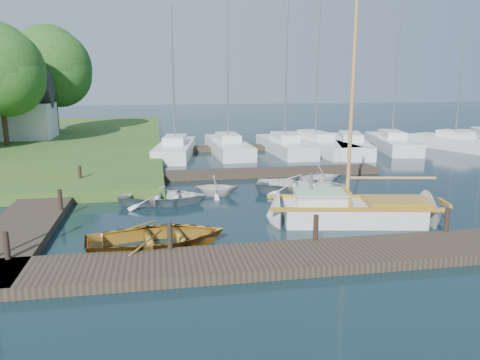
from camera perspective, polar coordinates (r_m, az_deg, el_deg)
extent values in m
plane|color=black|center=(19.27, 0.00, -3.49)|extent=(160.00, 160.00, 0.00)
cube|color=#2D261B|center=(13.67, 4.52, -9.60)|extent=(18.00, 2.20, 0.30)
cube|color=#2D261B|center=(21.41, -22.62, -2.43)|extent=(2.20, 18.00, 0.30)
cube|color=#2D261B|center=(25.82, 1.81, 0.90)|extent=(14.00, 1.60, 0.30)
cube|color=#2D261B|center=(37.09, 10.92, 4.17)|extent=(30.00, 1.60, 0.30)
cylinder|color=black|center=(14.63, -26.58, -7.13)|extent=(0.16, 0.16, 0.80)
cylinder|color=black|center=(14.01, -8.54, -6.75)|extent=(0.16, 0.16, 0.80)
cylinder|color=black|center=(14.81, 9.23, -5.73)|extent=(0.16, 0.16, 0.80)
cylinder|color=black|center=(16.81, 23.91, -4.46)|extent=(0.16, 0.16, 0.80)
cylinder|color=black|center=(19.17, -21.07, -2.25)|extent=(0.16, 0.16, 0.80)
cylinder|color=black|center=(23.98, -18.92, 0.70)|extent=(0.16, 0.16, 0.80)
cube|color=beige|center=(17.92, 13.44, -4.29)|extent=(5.28, 2.89, 0.90)
cone|color=beige|center=(18.84, 22.54, -4.10)|extent=(1.64, 2.17, 1.96)
cone|color=beige|center=(17.50, 3.96, -4.38)|extent=(1.34, 2.11, 1.96)
cube|color=#8D5D1A|center=(18.67, 12.89, -1.97)|extent=(6.12, 1.26, 0.14)
cube|color=#8D5D1A|center=(16.90, 14.23, -3.53)|extent=(6.12, 1.26, 0.14)
cube|color=#8D5D1A|center=(18.85, 23.65, -2.58)|extent=(0.32, 1.10, 0.14)
cube|color=beige|center=(17.51, 9.72, -2.24)|extent=(2.03, 1.71, 0.44)
cube|color=#A6CD9F|center=(17.45, 9.75, -1.44)|extent=(2.14, 1.83, 0.08)
cube|color=#8D5D1A|center=(17.67, 12.77, -1.97)|extent=(0.38, 1.40, 0.60)
cylinder|color=slate|center=(17.62, 8.67, -0.17)|extent=(0.12, 0.12, 0.60)
cube|color=#8D5D1A|center=(18.21, 18.45, -2.54)|extent=(2.44, 1.88, 0.20)
cylinder|color=#AB7036|center=(17.17, 13.56, 10.75)|extent=(0.14, 0.14, 8.40)
cylinder|color=#AB7036|center=(17.95, 18.03, 0.24)|extent=(3.16, 0.69, 0.10)
imported|color=#8D5D1A|center=(14.98, -10.02, -6.54)|extent=(4.71, 3.63, 0.90)
imported|color=beige|center=(20.24, -9.40, -1.78)|extent=(3.99, 3.10, 0.76)
imported|color=beige|center=(21.23, -2.92, -0.55)|extent=(2.36, 2.15, 1.06)
imported|color=beige|center=(22.16, 7.34, -0.37)|extent=(4.86, 4.13, 0.85)
imported|color=beige|center=(23.56, 9.83, 0.72)|extent=(2.39, 2.10, 1.18)
cube|color=beige|center=(32.47, -7.90, 3.68)|extent=(3.37, 7.81, 0.90)
cube|color=beige|center=(32.37, -7.94, 4.90)|extent=(1.80, 2.83, 0.50)
cylinder|color=slate|center=(32.12, -8.16, 12.36)|extent=(0.12, 0.12, 8.91)
cube|color=beige|center=(33.47, -1.47, 4.04)|extent=(2.50, 8.33, 0.90)
cube|color=beige|center=(33.37, -1.48, 5.23)|extent=(1.50, 2.94, 0.50)
cylinder|color=slate|center=(33.13, -1.53, 13.25)|extent=(0.12, 0.12, 9.81)
cube|color=beige|center=(33.88, 5.47, 4.09)|extent=(2.54, 8.07, 0.90)
cube|color=beige|center=(33.79, 5.50, 5.27)|extent=(1.52, 2.85, 0.50)
cylinder|color=slate|center=(33.55, 5.67, 13.68)|extent=(0.12, 0.12, 10.40)
cube|color=beige|center=(35.21, 9.15, 4.30)|extent=(3.33, 10.12, 0.90)
cube|color=beige|center=(35.12, 9.19, 5.43)|extent=(1.79, 3.61, 0.50)
cylinder|color=slate|center=(34.91, 9.51, 14.43)|extent=(0.12, 0.12, 11.51)
cube|color=beige|center=(35.04, 13.30, 4.09)|extent=(4.52, 8.98, 0.90)
cube|color=beige|center=(34.95, 13.35, 5.22)|extent=(2.19, 3.32, 0.50)
cylinder|color=slate|center=(34.71, 13.71, 12.21)|extent=(0.12, 0.12, 9.01)
cube|color=beige|center=(37.08, 17.98, 4.25)|extent=(3.80, 8.34, 0.90)
cube|color=beige|center=(37.00, 18.06, 5.33)|extent=(1.95, 3.05, 0.50)
cylinder|color=slate|center=(36.78, 18.55, 12.68)|extent=(0.12, 0.12, 9.99)
cube|color=beige|center=(38.98, 24.68, 4.10)|extent=(4.42, 7.25, 0.90)
cube|color=beige|center=(38.90, 24.77, 5.12)|extent=(2.14, 2.75, 0.50)
cylinder|color=slate|center=(38.69, 25.31, 11.07)|extent=(0.12, 0.12, 8.60)
cube|color=silver|center=(41.79, -25.20, 6.53)|extent=(5.00, 4.00, 2.80)
cube|color=#313134|center=(41.67, -25.51, 9.86)|extent=(5.25, 2.88, 2.88)
cylinder|color=#332114|center=(37.93, -26.76, 6.39)|extent=(0.36, 0.36, 3.42)
sphere|color=#214917|center=(37.38, -26.59, 11.03)|extent=(5.32, 5.32, 5.32)
cylinder|color=#332114|center=(45.20, -21.50, 7.75)|extent=(0.36, 0.36, 3.67)
sphere|color=#214917|center=(45.12, -21.89, 12.52)|extent=(6.73, 6.73, 6.73)
sphere|color=#214917|center=(44.72, -21.27, 11.92)|extent=(5.71, 5.71, 5.71)
sphere|color=#214917|center=(45.61, -22.36, 13.37)|extent=(6.12, 6.12, 6.12)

